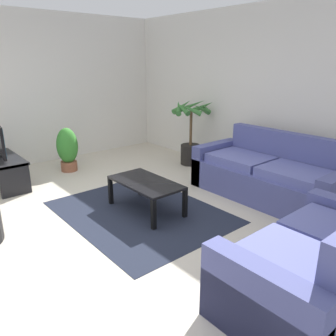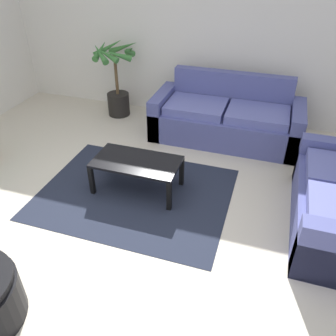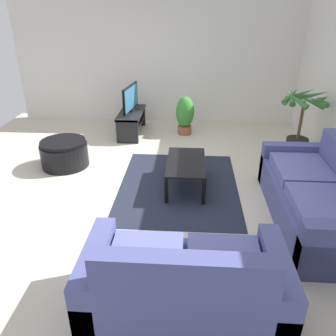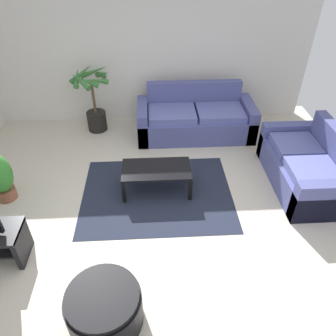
{
  "view_description": "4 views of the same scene",
  "coord_description": "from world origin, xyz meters",
  "views": [
    {
      "loc": [
        3.24,
        -1.63,
        1.87
      ],
      "look_at": [
        0.37,
        0.79,
        0.64
      ],
      "focal_mm": 35.54,
      "sensor_mm": 36.0,
      "label": 1
    },
    {
      "loc": [
        1.4,
        -2.32,
        2.53
      ],
      "look_at": [
        0.48,
        0.53,
        0.51
      ],
      "focal_mm": 36.82,
      "sensor_mm": 36.0,
      "label": 2
    },
    {
      "loc": [
        4.4,
        0.74,
        2.43
      ],
      "look_at": [
        0.65,
        0.49,
        0.59
      ],
      "focal_mm": 36.48,
      "sensor_mm": 36.0,
      "label": 3
    },
    {
      "loc": [
        0.0,
        -2.97,
        3.22
      ],
      "look_at": [
        0.2,
        0.56,
        0.51
      ],
      "focal_mm": 34.44,
      "sensor_mm": 36.0,
      "label": 4
    }
  ],
  "objects": [
    {
      "name": "couch_main",
      "position": [
        0.8,
        2.28,
        0.3
      ],
      "size": [
        2.11,
        0.9,
        0.9
      ],
      "color": "#4C518C",
      "rests_on": "ground"
    },
    {
      "name": "ground_plane",
      "position": [
        0.0,
        0.0,
        0.0
      ],
      "size": [
        6.6,
        6.6,
        0.0
      ],
      "primitive_type": "plane",
      "color": "beige"
    },
    {
      "name": "wall_back",
      "position": [
        0.0,
        3.0,
        1.35
      ],
      "size": [
        6.0,
        0.06,
        2.7
      ],
      "primitive_type": "cube",
      "color": "silver",
      "rests_on": "ground"
    },
    {
      "name": "potted_palm",
      "position": [
        -1.06,
        2.56,
        0.57
      ],
      "size": [
        0.79,
        0.76,
        1.2
      ],
      "color": "black",
      "rests_on": "ground"
    },
    {
      "name": "area_rug",
      "position": [
        0.04,
        0.61,
        0.0
      ],
      "size": [
        2.2,
        1.7,
        0.01
      ],
      "primitive_type": "cube",
      "color": "#1E2333",
      "rests_on": "ground"
    },
    {
      "name": "coffee_table",
      "position": [
        0.04,
        0.71,
        0.35
      ],
      "size": [
        0.99,
        0.54,
        0.4
      ],
      "color": "black",
      "rests_on": "ground"
    }
  ]
}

